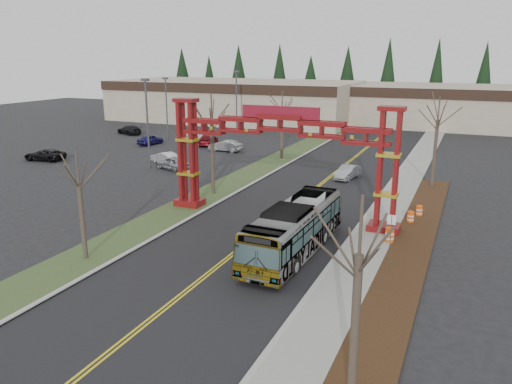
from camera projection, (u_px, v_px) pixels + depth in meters
The scene contains 35 objects.
ground at pixel (136, 331), 22.74m from camera, with size 200.00×200.00×0.00m, color black.
road at pixel (307, 195), 44.82m from camera, with size 12.00×110.00×0.02m, color black.
lane_line_left at pixel (306, 195), 44.86m from camera, with size 0.12×100.00×0.01m, color yellow.
lane_line_right at pixel (308, 195), 44.77m from camera, with size 0.12×100.00×0.01m, color yellow.
curb_right at pixel (376, 203), 42.42m from camera, with size 0.30×110.00×0.15m, color #ACACA6.
sidewalk_right at pixel (393, 205), 41.86m from camera, with size 2.60×110.00×0.14m, color gray.
landscape_strip at pixel (398, 282), 27.61m from camera, with size 2.60×50.00×0.12m, color black.
grass_median at pixel (227, 186), 47.91m from camera, with size 4.00×110.00×0.08m, color #324B25.
curb_left at pixel (245, 188), 47.19m from camera, with size 0.30×110.00×0.15m, color #ACACA6.
gateway_arch at pixel (280, 142), 37.06m from camera, with size 18.20×1.60×8.90m.
retail_building_west at pixel (235, 100), 96.93m from camera, with size 46.00×22.30×7.50m.
retail_building_east at pixel (457, 106), 88.57m from camera, with size 38.00×20.30×7.00m.
conifer_treeline at pixel (410, 84), 102.20m from camera, with size 116.10×5.60×13.00m.
transit_bus at pixel (295, 229), 31.36m from camera, with size 2.74×11.70×3.26m, color #919398.
silver_sedan at pixel (348, 172), 50.79m from camera, with size 1.43×4.11×1.36m, color #A5A8AD.
parked_car_near_a at pixel (173, 163), 54.80m from camera, with size 1.80×4.47×1.52m, color #9C9DA3.
parked_car_near_b at pixel (165, 158), 58.15m from camera, with size 1.41×4.03×1.33m, color white.
parked_car_near_c at pixel (45, 155), 59.72m from camera, with size 2.29×4.97×1.38m, color black.
parked_car_mid_a at pixel (208, 140), 70.00m from camera, with size 2.12×5.22×1.52m, color maroon.
parked_car_mid_b at pixel (150, 140), 70.33m from camera, with size 1.68×4.18×1.43m, color navy.
parked_car_far_a at pixel (225, 146), 65.44m from camera, with size 1.53×4.38×1.44m, color #AAABB2.
parked_car_far_b at pixel (193, 136), 74.08m from camera, with size 2.25×4.89×1.36m, color silver.
parked_car_far_c at pixel (129, 130), 79.70m from camera, with size 2.02×4.96×1.44m, color black.
bare_tree_median_near at pixel (79, 184), 29.56m from camera, with size 2.93×2.93×6.75m.
bare_tree_median_mid at pixel (212, 121), 43.69m from camera, with size 3.48×3.48×8.92m.
bare_tree_median_far at pixel (282, 110), 59.26m from camera, with size 3.35×3.35×8.11m.
bare_tree_right_near at pixel (359, 256), 17.04m from camera, with size 3.23×3.23×7.70m.
bare_tree_right_far at pixel (438, 120), 46.10m from camera, with size 3.19×3.19×8.53m.
light_pole_near at pixel (147, 117), 54.33m from camera, with size 0.85×0.42×9.80m.
light_pole_mid at pixel (166, 104), 72.88m from camera, with size 0.79×0.40×9.13m.
light_pole_far at pixel (236, 98), 78.67m from camera, with size 0.86×0.43×9.91m.
street_sign at pixel (391, 225), 31.86m from camera, with size 0.54×0.06×2.36m.
barrel_south at pixel (389, 235), 33.27m from camera, with size 0.60×0.60×1.11m.
barrel_mid at pixel (411, 217), 37.27m from camera, with size 0.50×0.50×0.93m.
barrel_north at pixel (419, 211), 38.79m from camera, with size 0.49×0.49×0.90m.
Camera 1 is at (13.13, -16.36, 12.14)m, focal length 35.00 mm.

